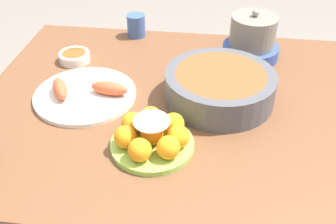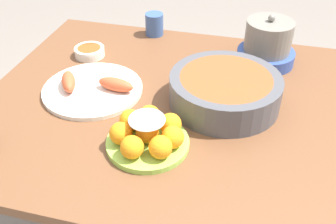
{
  "view_description": "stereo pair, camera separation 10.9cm",
  "coord_description": "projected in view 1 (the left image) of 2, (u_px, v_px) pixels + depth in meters",
  "views": [
    {
      "loc": [
        0.08,
        -0.97,
        1.46
      ],
      "look_at": [
        -0.03,
        -0.1,
        0.8
      ],
      "focal_mm": 42.0,
      "sensor_mm": 36.0,
      "label": 1
    },
    {
      "loc": [
        0.19,
        -0.95,
        1.46
      ],
      "look_at": [
        -0.03,
        -0.1,
        0.8
      ],
      "focal_mm": 42.0,
      "sensor_mm": 36.0,
      "label": 2
    }
  ],
  "objects": [
    {
      "name": "dining_table",
      "position": [
        181.0,
        128.0,
        1.26
      ],
      "size": [
        1.25,
        0.97,
        0.76
      ],
      "color": "brown",
      "rests_on": "ground_plane"
    },
    {
      "name": "warming_pot",
      "position": [
        252.0,
        39.0,
        1.39
      ],
      "size": [
        0.2,
        0.2,
        0.18
      ],
      "color": "#334C99",
      "rests_on": "dining_table"
    },
    {
      "name": "seafood_platter",
      "position": [
        85.0,
        93.0,
        1.22
      ],
      "size": [
        0.32,
        0.32,
        0.06
      ],
      "color": "silver",
      "rests_on": "dining_table"
    },
    {
      "name": "cup_far",
      "position": [
        136.0,
        25.0,
        1.54
      ],
      "size": [
        0.07,
        0.07,
        0.09
      ],
      "color": "#38568E",
      "rests_on": "dining_table"
    },
    {
      "name": "serving_bowl",
      "position": [
        220.0,
        86.0,
        1.18
      ],
      "size": [
        0.33,
        0.33,
        0.09
      ],
      "color": "#4C4C51",
      "rests_on": "dining_table"
    },
    {
      "name": "cake_plate",
      "position": [
        152.0,
        136.0,
        1.02
      ],
      "size": [
        0.22,
        0.22,
        0.1
      ],
      "color": "#99CC4C",
      "rests_on": "dining_table"
    },
    {
      "name": "sauce_bowl",
      "position": [
        75.0,
        57.0,
        1.39
      ],
      "size": [
        0.11,
        0.11,
        0.03
      ],
      "color": "silver",
      "rests_on": "dining_table"
    }
  ]
}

